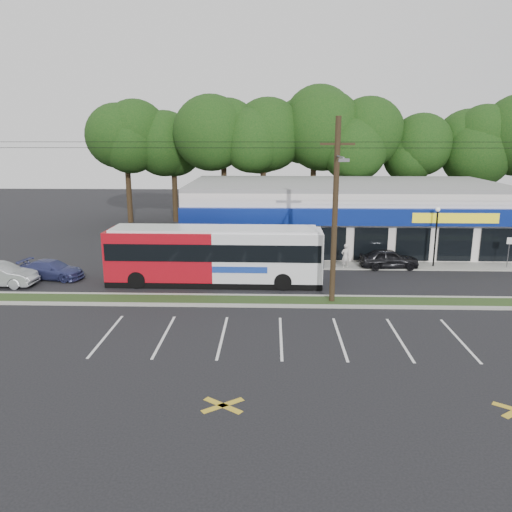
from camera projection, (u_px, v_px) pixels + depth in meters
The scene contains 16 objects.
ground at pixel (278, 308), 26.79m from camera, with size 120.00×120.00×0.00m, color black.
grass_strip at pixel (278, 301), 27.74m from camera, with size 40.00×1.60×0.12m, color #1D3214.
curb_south at pixel (278, 306), 26.92m from camera, with size 40.00×0.25×0.14m, color #9E9E93.
curb_north at pixel (277, 296), 28.57m from camera, with size 40.00×0.25×0.14m, color #9E9E93.
sidewalk at pixel (347, 265), 35.36m from camera, with size 32.00×2.20×0.10m, color #9E9E93.
strip_mall at pixel (342, 214), 41.45m from camera, with size 25.00×12.55×5.30m.
utility_pole at pixel (332, 206), 26.32m from camera, with size 50.00×2.77×10.00m.
lamp_post at pixel (436, 230), 34.37m from camera, with size 0.30×0.30×4.25m.
sign_post at pixel (509, 247), 34.26m from camera, with size 0.45×0.10×2.23m.
tree_line at pixel (316, 141), 49.93m from camera, with size 46.76×6.76×11.83m.
metrobus at pixel (215, 254), 30.83m from camera, with size 13.25×2.94×3.55m.
car_dark at pixel (389, 259), 34.64m from camera, with size 1.62×4.03×1.37m, color black.
car_silver at pixel (0, 275), 30.54m from camera, with size 1.53×4.37×1.44m, color #989C9F.
car_blue at pixel (52, 270), 32.14m from camera, with size 1.70×4.17×1.21m, color navy.
pedestrian_a at pixel (345, 256), 34.48m from camera, with size 0.64×0.42×1.76m, color silver.
pedestrian_b at pixel (318, 256), 34.76m from camera, with size 0.79×0.61×1.62m, color silver.
Camera 1 is at (-0.38, -25.39, 9.05)m, focal length 35.00 mm.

